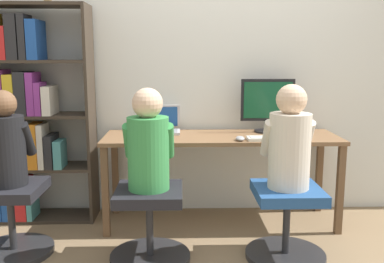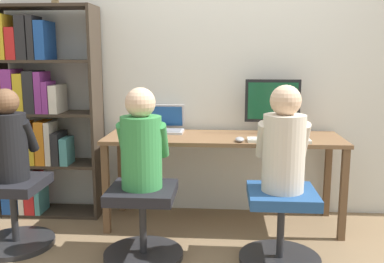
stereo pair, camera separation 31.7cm
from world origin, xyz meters
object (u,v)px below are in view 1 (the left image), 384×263
desktop_monitor (268,105)px  person_at_laptop (148,144)px  person_near_shelf (6,143)px  office_chair_right (150,222)px  person_at_monitor (290,142)px  office_chair_side (11,217)px  laptop (159,127)px  keyboard (278,138)px  office_chair_left (287,221)px  bookshelf (26,115)px

desktop_monitor → person_at_laptop: desktop_monitor is taller
person_at_laptop → person_near_shelf: (-0.94, 0.11, -0.01)m
desktop_monitor → office_chair_right: 1.38m
person_at_monitor → person_at_laptop: size_ratio=1.03×
person_at_monitor → office_chair_side: (-1.85, 0.11, -0.53)m
laptop → person_at_monitor: size_ratio=0.50×
office_chair_side → person_near_shelf: (-0.00, 0.00, 0.51)m
desktop_monitor → person_at_laptop: size_ratio=0.67×
desktop_monitor → person_at_monitor: person_at_monitor is taller
desktop_monitor → keyboard: bearing=-87.4°
laptop → office_chair_side: 1.29m
office_chair_left → person_at_monitor: person_at_monitor is taller
desktop_monitor → person_near_shelf: 1.98m
keyboard → person_near_shelf: bearing=-170.3°
office_chair_right → office_chair_side: (-0.94, 0.11, 0.00)m
office_chair_right → bookshelf: bookshelf is taller
desktop_monitor → person_at_laptop: bearing=-140.0°
person_at_monitor → bookshelf: size_ratio=0.39×
desktop_monitor → person_at_laptop: (-0.92, -0.77, -0.16)m
desktop_monitor → office_chair_left: desktop_monitor is taller
person_at_laptop → keyboard: bearing=24.9°
bookshelf → person_near_shelf: bearing=-82.4°
office_chair_side → keyboard: bearing=9.9°
office_chair_left → office_chair_side: size_ratio=1.00×
bookshelf → keyboard: bearing=-8.7°
bookshelf → person_at_laptop: bearing=-35.5°
person_near_shelf → bookshelf: bearing=97.6°
bookshelf → office_chair_side: 0.88m
desktop_monitor → office_chair_side: size_ratio=0.82×
office_chair_right → office_chair_side: bearing=173.3°
bookshelf → person_near_shelf: 0.64m
office_chair_left → bookshelf: bearing=159.1°
office_chair_right → bookshelf: size_ratio=0.31×
desktop_monitor → person_at_monitor: size_ratio=0.65×
desktop_monitor → person_at_monitor: 0.78m
keyboard → person_at_monitor: size_ratio=0.67×
laptop → person_at_monitor: bearing=-41.7°
desktop_monitor → person_at_monitor: (-0.01, -0.77, -0.15)m
person_at_monitor → office_chair_side: size_ratio=1.26×
office_chair_right → person_at_monitor: (0.91, 0.01, 0.53)m
laptop → bookshelf: bookshelf is taller
keyboard → bookshelf: bearing=171.3°
office_chair_left → person_at_laptop: size_ratio=0.82×
office_chair_left → person_at_monitor: (0.00, 0.00, 0.53)m
keyboard → desktop_monitor: bearing=92.6°
desktop_monitor → laptop: desktop_monitor is taller
office_chair_left → office_chair_side: 1.86m
person_at_laptop → person_near_shelf: person_at_laptop is taller
office_chair_left → person_near_shelf: person_near_shelf is taller
laptop → office_chair_left: size_ratio=0.63×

